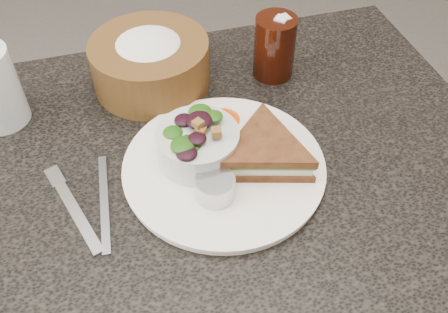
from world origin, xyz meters
TOP-DOWN VIEW (x-y plane):
  - dining_table at (0.00, 0.00)m, footprint 1.00×0.70m
  - dinner_plate at (0.06, -0.01)m, footprint 0.30×0.30m
  - sandwich at (0.12, -0.02)m, footprint 0.21×0.21m
  - salad_bowl at (0.03, 0.01)m, footprint 0.14×0.14m
  - dressing_ramekin at (0.03, -0.06)m, footprint 0.06×0.06m
  - orange_wedge at (0.08, 0.08)m, footprint 0.08×0.08m
  - fork at (-0.16, -0.03)m, footprint 0.06×0.16m
  - knife at (-0.12, -0.03)m, footprint 0.03×0.18m
  - bread_basket at (-0.01, 0.22)m, footprint 0.27×0.27m
  - cola_glass at (0.21, 0.19)m, footprint 0.08×0.08m

SIDE VIEW (x-z plane):
  - dining_table at x=0.00m, z-range 0.00..0.75m
  - knife at x=-0.12m, z-range 0.75..0.75m
  - fork at x=-0.16m, z-range 0.75..0.75m
  - dinner_plate at x=0.06m, z-range 0.75..0.76m
  - orange_wedge at x=0.08m, z-range 0.76..0.79m
  - dressing_ramekin at x=0.03m, z-range 0.76..0.80m
  - sandwich at x=0.12m, z-range 0.76..0.81m
  - salad_bowl at x=0.03m, z-range 0.76..0.83m
  - bread_basket at x=-0.01m, z-range 0.75..0.86m
  - cola_glass at x=0.21m, z-range 0.75..0.87m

